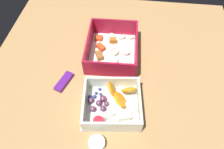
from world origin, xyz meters
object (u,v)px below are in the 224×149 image
Objects in this scene: fruit_bowl at (113,103)px; candy_bar at (64,82)px; paper_cup_liner at (97,143)px; pasta_container at (112,50)px.

candy_bar is at bearing 67.93° from fruit_bowl.
fruit_bowl is at bearing -14.36° from paper_cup_liner.
pasta_container is 19.35cm from fruit_bowl.
paper_cup_liner is at bearing 165.64° from fruit_bowl.
pasta_container is 18.39cm from candy_bar.
paper_cup_liner is (-29.96, 0.33, -1.17)cm from pasta_container.
paper_cup_liner reaches higher than candy_bar.
fruit_bowl reaches higher than candy_bar.
candy_bar is (6.24, 15.40, -1.32)cm from fruit_bowl.
pasta_container is at bearing -45.03° from candy_bar.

